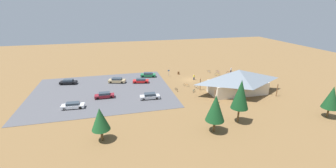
% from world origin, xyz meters
% --- Properties ---
extents(ground, '(160.00, 160.00, 0.00)m').
position_xyz_m(ground, '(0.00, 0.00, 0.00)').
color(ground, brown).
rests_on(ground, ground).
extents(parking_lot_asphalt, '(34.96, 29.13, 0.05)m').
position_xyz_m(parking_lot_asphalt, '(25.02, 3.62, 0.03)').
color(parking_lot_asphalt, '#4C4C51').
rests_on(parking_lot_asphalt, ground).
extents(bike_pavilion, '(16.83, 9.17, 6.12)m').
position_xyz_m(bike_pavilion, '(-8.00, 13.22, 3.50)').
color(bike_pavilion, beige).
rests_on(bike_pavilion, ground).
extents(trash_bin, '(0.60, 0.60, 0.90)m').
position_xyz_m(trash_bin, '(1.50, -6.28, 0.45)').
color(trash_bin, brown).
rests_on(trash_bin, ground).
extents(lot_sign, '(0.56, 0.08, 2.20)m').
position_xyz_m(lot_sign, '(5.12, -4.86, 1.41)').
color(lot_sign, '#99999E').
rests_on(lot_sign, ground).
extents(pine_midwest, '(3.33, 3.33, 6.86)m').
position_xyz_m(pine_midwest, '(5.65, 28.80, 4.50)').
color(pine_midwest, brown).
rests_on(pine_midwest, ground).
extents(pine_center, '(3.01, 3.01, 5.79)m').
position_xyz_m(pine_center, '(24.69, 26.72, 3.87)').
color(pine_center, brown).
rests_on(pine_center, ground).
extents(pine_east, '(3.23, 3.23, 8.44)m').
position_xyz_m(pine_east, '(-0.24, 26.79, 5.66)').
color(pine_east, brown).
rests_on(pine_east, ground).
extents(pine_far_east, '(3.00, 3.00, 6.45)m').
position_xyz_m(pine_far_east, '(-18.56, 29.42, 4.20)').
color(pine_far_east, brown).
rests_on(pine_far_east, ground).
extents(bicycle_red_by_bin, '(1.73, 0.76, 0.84)m').
position_xyz_m(bicycle_red_by_bin, '(-14.84, -3.09, 0.40)').
color(bicycle_red_by_bin, black).
rests_on(bicycle_red_by_bin, ground).
extents(bicycle_silver_yard_left, '(0.68, 1.63, 0.86)m').
position_xyz_m(bicycle_silver_yard_left, '(-8.77, -5.57, 0.38)').
color(bicycle_silver_yard_left, black).
rests_on(bicycle_silver_yard_left, ground).
extents(bicycle_black_near_porch, '(0.48, 1.75, 0.79)m').
position_xyz_m(bicycle_black_near_porch, '(6.35, 7.74, 0.36)').
color(bicycle_black_near_porch, black).
rests_on(bicycle_black_near_porch, ground).
extents(bicycle_white_front_row, '(0.55, 1.58, 0.76)m').
position_xyz_m(bicycle_white_front_row, '(0.56, 7.27, 0.35)').
color(bicycle_white_front_row, black).
rests_on(bicycle_white_front_row, ground).
extents(bicycle_blue_trailside, '(1.70, 0.48, 0.84)m').
position_xyz_m(bicycle_blue_trailside, '(-16.08, -0.93, 0.36)').
color(bicycle_blue_trailside, black).
rests_on(bicycle_blue_trailside, ground).
extents(bicycle_teal_near_sign, '(1.08, 1.36, 0.81)m').
position_xyz_m(bicycle_teal_near_sign, '(2.32, 9.93, 0.37)').
color(bicycle_teal_near_sign, black).
rests_on(bicycle_teal_near_sign, ground).
extents(bicycle_purple_mid_cluster, '(0.71, 1.59, 0.85)m').
position_xyz_m(bicycle_purple_mid_cluster, '(-11.47, -4.51, 0.38)').
color(bicycle_purple_mid_cluster, black).
rests_on(bicycle_purple_mid_cluster, ground).
extents(bicycle_green_lone_west, '(1.44, 0.88, 0.76)m').
position_xyz_m(bicycle_green_lone_west, '(-18.13, 0.13, 0.36)').
color(bicycle_green_lone_west, black).
rests_on(bicycle_green_lone_west, ground).
extents(bicycle_yellow_yard_center, '(1.41, 0.99, 0.78)m').
position_xyz_m(bicycle_yellow_yard_center, '(-9.83, -1.53, 0.35)').
color(bicycle_yellow_yard_center, black).
rests_on(bicycle_yellow_yard_center, ground).
extents(bicycle_orange_edge_north, '(1.29, 1.30, 0.79)m').
position_xyz_m(bicycle_orange_edge_north, '(2.77, 5.23, 0.37)').
color(bicycle_orange_edge_north, black).
rests_on(bicycle_orange_edge_north, ground).
extents(car_silver_second_row, '(4.73, 2.01, 1.43)m').
position_xyz_m(car_silver_second_row, '(14.01, 11.58, 0.76)').
color(car_silver_second_row, '#BCBCC1').
rests_on(car_silver_second_row, parking_lot_asphalt).
extents(car_black_inner_stall, '(4.77, 2.56, 1.39)m').
position_xyz_m(car_black_inner_stall, '(34.27, -4.57, 0.74)').
color(car_black_inner_stall, black).
rests_on(car_black_inner_stall, parking_lot_asphalt).
extents(car_tan_near_entry, '(5.05, 3.14, 1.45)m').
position_xyz_m(car_tan_near_entry, '(21.00, -2.47, 0.77)').
color(car_tan_near_entry, tan).
rests_on(car_tan_near_entry, parking_lot_asphalt).
extents(car_red_front_row, '(4.69, 2.59, 1.29)m').
position_xyz_m(car_red_front_row, '(14.44, -0.68, 0.70)').
color(car_red_front_row, red).
rests_on(car_red_front_row, parking_lot_asphalt).
extents(car_maroon_back_corner, '(4.55, 1.80, 1.40)m').
position_xyz_m(car_maroon_back_corner, '(24.40, 8.32, 0.74)').
color(car_maroon_back_corner, maroon).
rests_on(car_maroon_back_corner, parking_lot_asphalt).
extents(car_white_mid_lot, '(4.77, 1.98, 1.37)m').
position_xyz_m(car_white_mid_lot, '(30.94, 12.63, 0.73)').
color(car_white_mid_lot, white).
rests_on(car_white_mid_lot, parking_lot_asphalt).
extents(car_green_end_stall, '(4.84, 2.71, 1.41)m').
position_xyz_m(car_green_end_stall, '(11.45, -5.66, 0.75)').
color(car_green_end_stall, '#1E6B3D').
rests_on(car_green_end_stall, parking_lot_asphalt).
extents(visitor_near_lot, '(0.39, 0.36, 1.65)m').
position_xyz_m(visitor_near_lot, '(-16.00, -4.16, 0.86)').
color(visitor_near_lot, '#2D3347').
rests_on(visitor_near_lot, ground).
extents(visitor_by_pavilion, '(0.36, 0.36, 1.72)m').
position_xyz_m(visitor_by_pavilion, '(-1.30, 0.35, 0.90)').
color(visitor_by_pavilion, '#2D3347').
rests_on(visitor_by_pavilion, ground).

